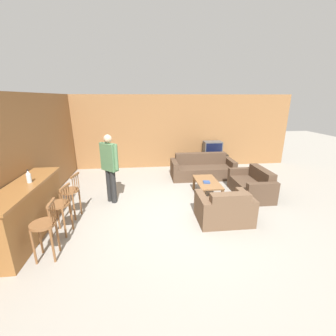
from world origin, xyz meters
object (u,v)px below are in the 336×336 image
at_px(couch_far, 202,169).
at_px(tv_unit, 212,161).
at_px(bar_chair_near, 45,228).
at_px(coffee_table, 207,184).
at_px(book_on_table, 207,182).
at_px(armchair_near, 224,209).
at_px(tv, 212,148).
at_px(bar_chair_mid, 60,208).
at_px(bottle, 29,177).
at_px(loveseat_right, 252,185).
at_px(bar_chair_far, 70,194).
at_px(person_by_window, 110,165).

xyz_separation_m(couch_far, tv_unit, (0.62, 1.00, -0.01)).
distance_m(bar_chair_near, tv_unit, 6.07).
bearing_deg(coffee_table, book_on_table, -118.29).
height_order(coffee_table, book_on_table, book_on_table).
xyz_separation_m(bar_chair_near, coffee_table, (3.19, 2.04, -0.18)).
bearing_deg(armchair_near, couch_far, 85.18).
distance_m(bar_chair_near, book_on_table, 3.70).
bearing_deg(tv_unit, couch_far, -121.93).
relative_size(armchair_near, book_on_table, 5.79).
bearing_deg(tv_unit, tv, -90.00).
distance_m(bar_chair_mid, couch_far, 4.46).
relative_size(bar_chair_near, tv, 1.52).
height_order(tv, bottle, bottle).
height_order(coffee_table, tv, tv).
distance_m(couch_far, bottle, 4.86).
relative_size(bar_chair_mid, loveseat_right, 0.73).
bearing_deg(tv, bottle, -140.86).
bearing_deg(bar_chair_far, coffee_table, 12.69).
height_order(book_on_table, person_by_window, person_by_window).
bearing_deg(couch_far, bar_chair_far, -147.43).
bearing_deg(tv, coffee_table, -109.33).
bearing_deg(tv, armchair_near, -102.86).
xyz_separation_m(armchair_near, coffee_table, (-0.01, 1.26, 0.08)).
height_order(couch_far, tv, tv).
bearing_deg(bar_chair_near, tv, 48.00).
xyz_separation_m(loveseat_right, coffee_table, (-1.20, 0.05, 0.09)).
distance_m(armchair_near, loveseat_right, 1.70).
bearing_deg(bar_chair_mid, coffee_table, 22.96).
bearing_deg(tv, tv_unit, 90.00).
distance_m(coffee_table, bottle, 3.97).
distance_m(tv, person_by_window, 4.16).
xyz_separation_m(couch_far, tv, (0.62, 0.99, 0.48)).
relative_size(coffee_table, tv_unit, 0.97).
bearing_deg(bar_chair_far, tv_unit, 38.20).
xyz_separation_m(armchair_near, loveseat_right, (1.19, 1.22, -0.00)).
height_order(bar_chair_near, book_on_table, bar_chair_near).
bearing_deg(book_on_table, coffee_table, 61.71).
xyz_separation_m(loveseat_right, tv, (-0.34, 2.52, 0.48)).
relative_size(bar_chair_mid, bar_chair_far, 1.00).
bearing_deg(couch_far, armchair_near, -94.82).
bearing_deg(loveseat_right, armchair_near, -134.37).
bearing_deg(person_by_window, bar_chair_mid, -120.16).
xyz_separation_m(bar_chair_far, book_on_table, (3.14, 0.63, -0.10)).
relative_size(bar_chair_far, tv, 1.52).
xyz_separation_m(bar_chair_far, coffee_table, (3.19, 0.72, -0.18)).
relative_size(bar_chair_mid, couch_far, 0.49).
height_order(loveseat_right, bottle, bottle).
height_order(tv_unit, tv, tv).
bearing_deg(tv, bar_chair_far, -141.83).
distance_m(bottle, book_on_table, 3.88).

